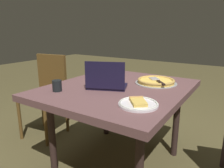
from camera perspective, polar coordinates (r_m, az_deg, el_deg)
ground_plane at (r=2.01m, az=1.53°, el=-20.37°), size 12.00×12.00×0.00m
dining_table at (r=1.72m, az=1.68°, el=-2.76°), size 1.20×1.04×0.70m
laptop at (r=1.63m, az=-1.48°, el=0.38°), size 0.31×0.36×0.22m
pizza_plate at (r=1.29m, az=7.15°, el=-5.26°), size 0.24×0.24×0.04m
pizza_tray at (r=1.83m, az=11.88°, el=0.76°), size 0.35×0.35×0.04m
table_knife at (r=2.17m, az=-1.07°, el=2.83°), size 0.24×0.07×0.01m
drink_cup at (r=1.62m, az=-14.71°, el=-0.42°), size 0.07×0.07×0.08m
chair_near at (r=2.41m, az=-17.39°, el=-1.32°), size 0.45×0.45×0.88m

